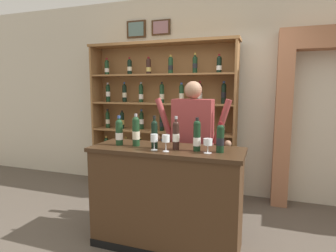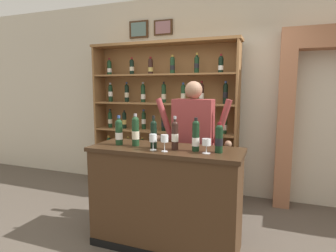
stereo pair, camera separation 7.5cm
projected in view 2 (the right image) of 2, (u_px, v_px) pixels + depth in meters
ground_plane at (171, 247)px, 2.91m from camera, size 14.00×14.00×0.02m
back_wall at (211, 95)px, 4.34m from camera, size 12.00×0.19×3.02m
wine_shelf at (164, 117)px, 4.29m from camera, size 2.30×0.35×2.29m
tasting_counter at (166, 198)px, 2.86m from camera, size 1.52×0.57×1.04m
shopkeeper at (193, 137)px, 3.25m from camera, size 0.92×0.22×1.70m
tasting_bottle_grappa at (119, 132)px, 2.92m from camera, size 0.08×0.08×0.31m
tasting_bottle_bianco at (136, 131)px, 2.86m from camera, size 0.08×0.08×0.33m
tasting_bottle_brunello at (154, 134)px, 2.76m from camera, size 0.07×0.07×0.32m
tasting_bottle_riserva at (175, 135)px, 2.68m from camera, size 0.07×0.07×0.32m
tasting_bottle_vin_santo at (196, 136)px, 2.62m from camera, size 0.07×0.07×0.32m
tasting_bottle_super_tuscan at (219, 138)px, 2.55m from camera, size 0.07×0.07×0.28m
wine_glass_right at (206, 143)px, 2.53m from camera, size 0.08×0.08×0.14m
wine_glass_left at (165, 139)px, 2.60m from camera, size 0.07×0.07×0.16m
wine_glass_center at (153, 139)px, 2.66m from camera, size 0.07×0.07×0.16m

